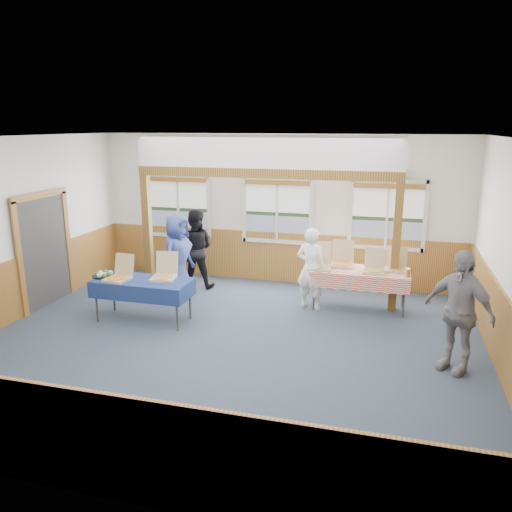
# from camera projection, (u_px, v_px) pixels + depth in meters

# --- Properties ---
(floor) EXTENTS (8.00, 8.00, 0.00)m
(floor) POSITION_uv_depth(u_px,v_px,m) (228.00, 345.00, 7.92)
(floor) COLOR #2B3946
(floor) RESTS_ON ground
(ceiling) EXTENTS (8.00, 8.00, 0.00)m
(ceiling) POSITION_uv_depth(u_px,v_px,m) (224.00, 138.00, 7.10)
(ceiling) COLOR white
(ceiling) RESTS_ON wall_back
(wall_back) EXTENTS (8.00, 0.00, 8.00)m
(wall_back) POSITION_uv_depth(u_px,v_px,m) (278.00, 210.00, 10.77)
(wall_back) COLOR silver
(wall_back) RESTS_ON floor
(wall_front) EXTENTS (8.00, 0.00, 8.00)m
(wall_front) POSITION_uv_depth(u_px,v_px,m) (96.00, 341.00, 4.24)
(wall_front) COLOR silver
(wall_front) RESTS_ON floor
(wall_left) EXTENTS (0.00, 8.00, 8.00)m
(wall_left) POSITION_uv_depth(u_px,v_px,m) (4.00, 232.00, 8.52)
(wall_left) COLOR silver
(wall_left) RESTS_ON floor
(wainscot_back) EXTENTS (7.98, 0.05, 1.10)m
(wainscot_back) POSITION_uv_depth(u_px,v_px,m) (277.00, 257.00, 11.02)
(wainscot_back) COLOR brown
(wainscot_back) RESTS_ON floor
(wainscot_front) EXTENTS (7.98, 0.05, 1.10)m
(wainscot_front) POSITION_uv_depth(u_px,v_px,m) (107.00, 447.00, 4.53)
(wainscot_front) COLOR brown
(wainscot_front) RESTS_ON floor
(wainscot_left) EXTENTS (0.05, 6.98, 1.10)m
(wainscot_left) POSITION_uv_depth(u_px,v_px,m) (13.00, 291.00, 8.78)
(wainscot_left) COLOR brown
(wainscot_left) RESTS_ON floor
(wainscot_right) EXTENTS (0.05, 6.98, 1.10)m
(wainscot_right) POSITION_uv_depth(u_px,v_px,m) (505.00, 340.00, 6.77)
(wainscot_right) COLOR brown
(wainscot_right) RESTS_ON floor
(cased_opening) EXTENTS (0.06, 1.30, 2.10)m
(cased_opening) POSITION_uv_depth(u_px,v_px,m) (44.00, 251.00, 9.49)
(cased_opening) COLOR #303030
(cased_opening) RESTS_ON wall_left
(window_left) EXTENTS (1.56, 0.10, 1.46)m
(window_left) POSITION_uv_depth(u_px,v_px,m) (178.00, 202.00, 11.30)
(window_left) COLOR silver
(window_left) RESTS_ON wall_back
(window_mid) EXTENTS (1.56, 0.10, 1.46)m
(window_mid) POSITION_uv_depth(u_px,v_px,m) (277.00, 206.00, 10.71)
(window_mid) COLOR silver
(window_mid) RESTS_ON wall_back
(window_right) EXTENTS (1.56, 0.10, 1.46)m
(window_right) POSITION_uv_depth(u_px,v_px,m) (387.00, 211.00, 10.13)
(window_right) COLOR silver
(window_right) RESTS_ON wall_back
(post_left) EXTENTS (0.15, 0.15, 2.40)m
(post_left) POSITION_uv_depth(u_px,v_px,m) (148.00, 233.00, 10.39)
(post_left) COLOR #533512
(post_left) RESTS_ON floor
(post_right) EXTENTS (0.15, 0.15, 2.40)m
(post_right) POSITION_uv_depth(u_px,v_px,m) (396.00, 248.00, 9.12)
(post_right) COLOR #533512
(post_right) RESTS_ON floor
(cross_beam) EXTENTS (5.15, 0.18, 0.18)m
(cross_beam) POSITION_uv_depth(u_px,v_px,m) (264.00, 173.00, 9.43)
(cross_beam) COLOR #533512
(cross_beam) RESTS_ON post_left
(table_left) EXTENTS (1.86, 1.46, 0.76)m
(table_left) POSITION_uv_depth(u_px,v_px,m) (142.00, 283.00, 8.73)
(table_left) COLOR #303030
(table_left) RESTS_ON floor
(table_right) EXTENTS (1.88, 0.99, 0.76)m
(table_right) POSITION_uv_depth(u_px,v_px,m) (360.00, 273.00, 9.32)
(table_right) COLOR #303030
(table_right) RESTS_ON floor
(pizza_box_a) EXTENTS (0.43, 0.51, 0.42)m
(pizza_box_a) POSITION_uv_depth(u_px,v_px,m) (119.00, 276.00, 8.70)
(pizza_box_a) COLOR tan
(pizza_box_a) RESTS_ON table_left
(pizza_box_b) EXTENTS (0.47, 0.54, 0.44)m
(pizza_box_b) POSITION_uv_depth(u_px,v_px,m) (164.00, 275.00, 8.76)
(pizza_box_b) COLOR tan
(pizza_box_b) RESTS_ON table_left
(pizza_box_c) EXTENTS (0.48, 0.57, 0.47)m
(pizza_box_c) POSITION_uv_depth(u_px,v_px,m) (319.00, 265.00, 9.39)
(pizza_box_c) COLOR tan
(pizza_box_c) RESTS_ON table_right
(pizza_box_d) EXTENTS (0.45, 0.54, 0.46)m
(pizza_box_d) POSITION_uv_depth(u_px,v_px,m) (342.00, 262.00, 9.56)
(pizza_box_d) COLOR tan
(pizza_box_d) RESTS_ON table_right
(pizza_box_e) EXTENTS (0.38, 0.46, 0.41)m
(pizza_box_e) POSITION_uv_depth(u_px,v_px,m) (374.00, 269.00, 9.15)
(pizza_box_e) COLOR tan
(pizza_box_e) RESTS_ON table_right
(pizza_box_f) EXTENTS (0.39, 0.47, 0.41)m
(pizza_box_f) POSITION_uv_depth(u_px,v_px,m) (396.00, 267.00, 9.26)
(pizza_box_f) COLOR tan
(pizza_box_f) RESTS_ON table_right
(veggie_tray) EXTENTS (0.41, 0.41, 0.09)m
(veggie_tray) POSITION_uv_depth(u_px,v_px,m) (104.00, 275.00, 8.89)
(veggie_tray) COLOR black
(veggie_tray) RESTS_ON table_left
(drink_glass) EXTENTS (0.07, 0.07, 0.15)m
(drink_glass) POSITION_uv_depth(u_px,v_px,m) (408.00, 273.00, 8.84)
(drink_glass) COLOR #896516
(drink_glass) RESTS_ON table_right
(woman_white) EXTENTS (0.64, 0.50, 1.56)m
(woman_white) POSITION_uv_depth(u_px,v_px,m) (311.00, 269.00, 9.29)
(woman_white) COLOR white
(woman_white) RESTS_ON floor
(woman_black) EXTENTS (0.92, 0.77, 1.68)m
(woman_black) POSITION_uv_depth(u_px,v_px,m) (195.00, 249.00, 10.53)
(woman_black) COLOR black
(woman_black) RESTS_ON floor
(man_blue) EXTENTS (0.67, 0.91, 1.70)m
(man_blue) POSITION_uv_depth(u_px,v_px,m) (178.00, 256.00, 9.89)
(man_blue) COLOR #37458A
(man_blue) RESTS_ON floor
(person_grey) EXTENTS (1.08, 0.97, 1.76)m
(person_grey) POSITION_uv_depth(u_px,v_px,m) (458.00, 311.00, 6.90)
(person_grey) COLOR gray
(person_grey) RESTS_ON floor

